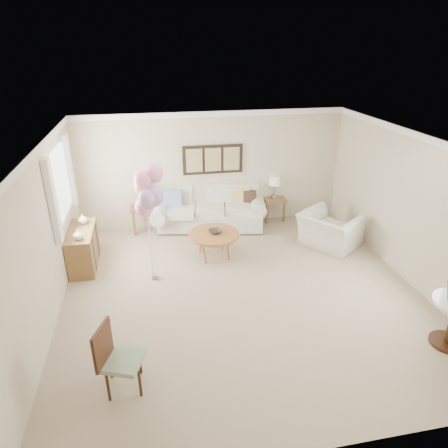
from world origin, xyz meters
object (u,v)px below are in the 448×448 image
object	(u,v)px
sofa	(210,211)
accent_chair	(116,356)
coffee_table	(214,235)
armchair	(330,230)
balloon_cluster	(148,191)

from	to	relation	value
sofa	accent_chair	xyz separation A→B (m)	(-1.87, -4.54, 0.11)
sofa	coffee_table	size ratio (longest dim) A/B	2.75
sofa	armchair	size ratio (longest dim) A/B	2.47
sofa	armchair	xyz separation A→B (m)	(2.29, -1.48, -0.01)
coffee_table	accent_chair	xyz separation A→B (m)	(-1.72, -3.09, 0.03)
coffee_table	armchair	world-z (taller)	armchair
accent_chair	balloon_cluster	bearing A→B (deg)	78.24
sofa	coffee_table	world-z (taller)	sofa
accent_chair	armchair	bearing A→B (deg)	36.32
sofa	balloon_cluster	world-z (taller)	balloon_cluster
armchair	balloon_cluster	xyz separation A→B (m)	(-3.64, -0.58, 1.33)
armchair	balloon_cluster	bearing A→B (deg)	64.70
armchair	accent_chair	world-z (taller)	accent_chair
sofa	balloon_cluster	distance (m)	2.80
sofa	balloon_cluster	bearing A→B (deg)	-123.25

